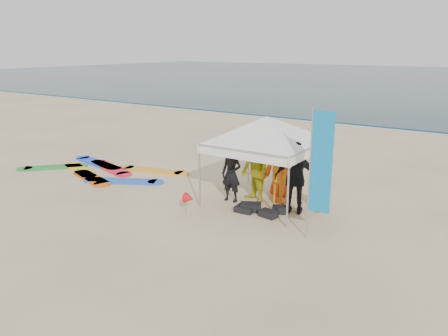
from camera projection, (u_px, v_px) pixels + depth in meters
ground at (129, 234)px, 10.49m from camera, size 120.00×120.00×0.00m
shoreline_foam at (359, 125)px, 25.11m from camera, size 160.00×1.20×0.01m
person_black_a at (231, 174)px, 12.52m from camera, size 0.63×0.44×1.64m
person_yellow at (255, 171)px, 12.41m from camera, size 1.13×1.06×1.85m
person_orange_a at (281, 171)px, 12.32m from camera, size 1.33×0.92×1.89m
person_black_b at (296, 178)px, 11.55m from camera, size 1.24×0.82×1.96m
person_orange_b at (281, 168)px, 12.92m from camera, size 0.99×0.80×1.74m
person_seated at (319, 195)px, 11.86m from camera, size 0.60×0.88×0.91m
canopy_tent at (267, 117)px, 11.98m from camera, size 3.79×3.79×2.86m
feather_flag at (320, 164)px, 9.66m from camera, size 0.53×0.04×3.11m
marker_pennant at (189, 199)px, 11.45m from camera, size 0.28×0.28×0.64m
gear_pile at (257, 209)px, 11.80m from camera, size 1.30×0.82×0.22m
surfboard_spread at (103, 171)px, 15.70m from camera, size 5.43×3.14×0.07m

